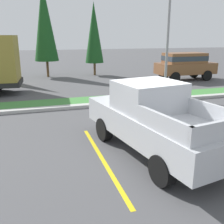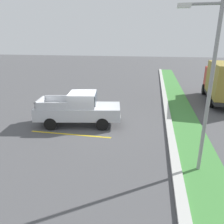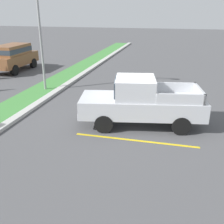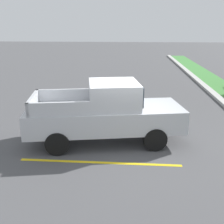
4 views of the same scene
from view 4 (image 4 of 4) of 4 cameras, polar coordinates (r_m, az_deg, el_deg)
ground_plane at (r=9.08m, az=2.55°, el=-6.89°), size 120.00×120.00×0.00m
parking_line_near at (r=10.71m, az=-0.64°, el=-2.84°), size 0.12×4.80×0.01m
parking_line_far at (r=7.91m, az=-2.68°, el=-10.90°), size 0.12×4.80×0.01m
pickup_truck_main at (r=8.91m, az=-1.23°, el=-0.18°), size 2.80×5.48×2.10m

